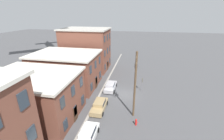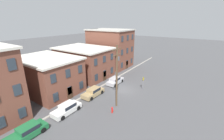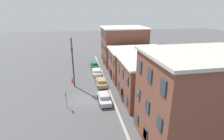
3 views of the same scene
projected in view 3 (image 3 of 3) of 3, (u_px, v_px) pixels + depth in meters
ground_plane at (85, 99)px, 29.54m from camera, size 200.00×200.00×0.00m
kerb_strip at (112, 96)px, 30.32m from camera, size 56.00×0.36×0.16m
apartment_corner at (123, 45)px, 48.13m from camera, size 10.18×11.66×9.94m
apartment_midblock at (137, 63)px, 38.18m from camera, size 8.73×11.97×6.48m
apartment_far at (158, 79)px, 28.95m from camera, size 9.12×12.48×6.83m
apartment_annex at (197, 100)px, 18.70m from camera, size 8.84×11.60×10.46m
car_green at (94, 65)px, 45.60m from camera, size 4.40×1.92×1.43m
car_white at (97, 72)px, 40.29m from camera, size 4.40×1.92×1.43m
car_tan at (101, 82)px, 34.68m from camera, size 4.40×1.92×1.43m
car_silver at (104, 98)px, 28.51m from camera, size 4.40×1.92×1.43m
caution_sign at (66, 97)px, 26.50m from camera, size 0.91×0.08×2.67m
utility_pole at (73, 60)px, 32.71m from camera, size 2.40×0.44×9.60m
fire_hydrant at (72, 81)px, 36.03m from camera, size 0.24×0.34×0.96m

